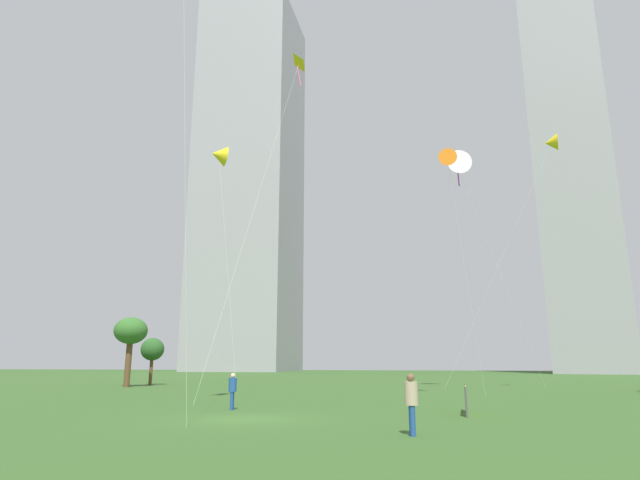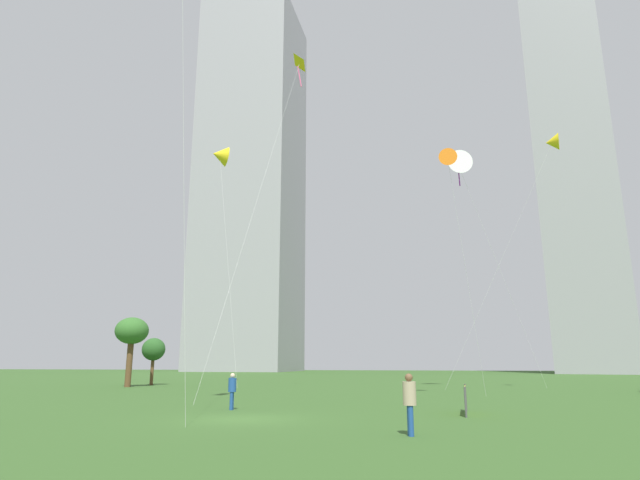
# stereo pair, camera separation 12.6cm
# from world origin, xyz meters

# --- Properties ---
(ground) EXTENTS (280.00, 280.00, 0.00)m
(ground) POSITION_xyz_m (0.00, 0.00, 0.00)
(ground) COLOR #335623
(person_standing_0) EXTENTS (0.38, 0.38, 1.70)m
(person_standing_0) POSITION_xyz_m (-1.95, 3.88, 0.98)
(person_standing_0) COLOR #1E478C
(person_standing_0) RESTS_ON ground
(person_standing_1) EXTENTS (0.41, 0.41, 1.86)m
(person_standing_1) POSITION_xyz_m (6.76, -3.62, 1.07)
(person_standing_1) COLOR #1E478C
(person_standing_1) RESTS_ON ground
(kite_flying_0) EXTENTS (10.44, 3.43, 20.89)m
(kite_flying_0) POSITION_xyz_m (18.24, 23.00, 20.14)
(kite_flying_0) COLOR silver
(kite_flying_0) RESTS_ON ground
(kite_flying_1) EXTENTS (3.36, 12.24, 27.51)m
(kite_flying_1) POSITION_xyz_m (-2.33, 17.60, 26.28)
(kite_flying_1) COLOR silver
(kite_flying_1) RESTS_ON ground
(kite_flying_2) EXTENTS (6.45, 6.99, 26.08)m
(kite_flying_2) POSITION_xyz_m (-14.70, 30.75, 24.89)
(kite_flying_2) COLOR silver
(kite_flying_2) RESTS_ON ground
(kite_flying_3) EXTENTS (7.81, 5.21, 20.81)m
(kite_flying_3) POSITION_xyz_m (10.72, 25.41, 19.66)
(kite_flying_3) COLOR silver
(kite_flying_3) RESTS_ON ground
(kite_flying_5) EXTENTS (2.37, 3.90, 16.36)m
(kite_flying_5) POSITION_xyz_m (9.23, 13.75, 15.73)
(kite_flying_5) COLOR silver
(kite_flying_5) RESTS_ON ground
(park_tree_0) EXTENTS (3.08, 3.08, 6.39)m
(park_tree_0) POSITION_xyz_m (-20.13, 24.65, 4.99)
(park_tree_0) COLOR brown
(park_tree_0) RESTS_ON ground
(park_tree_1) EXTENTS (2.32, 2.32, 4.65)m
(park_tree_1) POSITION_xyz_m (-20.18, 29.03, 3.48)
(park_tree_1) COLOR brown
(park_tree_1) RESTS_ON ground
(distant_highrise_0) EXTENTS (25.96, 26.11, 105.96)m
(distant_highrise_0) POSITION_xyz_m (-40.75, 114.87, 52.98)
(distant_highrise_0) COLOR #939399
(distant_highrise_0) RESTS_ON ground
(distant_highrise_1) EXTENTS (20.31, 22.32, 90.69)m
(distant_highrise_1) POSITION_xyz_m (41.59, 100.35, 45.35)
(distant_highrise_1) COLOR #939399
(distant_highrise_1) RESTS_ON ground
(event_banner) EXTENTS (0.28, 3.19, 1.22)m
(event_banner) POSITION_xyz_m (8.88, 3.99, 0.65)
(event_banner) COLOR #4C4C4C
(event_banner) RESTS_ON ground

